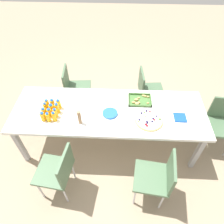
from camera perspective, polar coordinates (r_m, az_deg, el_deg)
The scene contains 24 objects.
ground_plane at distance 3.25m, azimuth -0.73°, elevation -8.58°, with size 12.00×12.00×0.00m, color gray.
party_table at distance 2.71m, azimuth -0.87°, elevation -0.40°, with size 2.55×0.85×0.75m.
chair_near_left at distance 2.53m, azimuth -14.90°, elevation -15.56°, with size 0.45×0.45×0.83m.
chair_far_left at distance 3.46m, azimuth -10.58°, elevation 7.10°, with size 0.43×0.43×0.83m.
chair_end at distance 3.26m, azimuth 28.54°, elevation -2.23°, with size 0.45×0.45×0.83m.
chair_near_right at distance 2.47m, azimuth 12.83°, elevation -17.29°, with size 0.45×0.45×0.83m.
chair_far_right at distance 3.41m, azimuth 9.94°, elevation 6.41°, with size 0.43×0.43×0.83m.
juice_bottle_0 at distance 2.65m, azimuth -18.85°, elevation -1.24°, with size 0.06×0.06×0.13m.
juice_bottle_1 at distance 2.62m, azimuth -17.52°, elevation -1.42°, with size 0.05×0.05×0.14m.
juice_bottle_2 at distance 2.60m, azimuth -15.95°, elevation -1.29°, with size 0.05×0.05×0.14m.
juice_bottle_3 at distance 2.69m, azimuth -18.57°, elevation -0.13°, with size 0.06×0.06×0.14m.
juice_bottle_4 at distance 2.67m, azimuth -17.15°, elevation -0.23°, with size 0.06×0.06×0.14m.
juice_bottle_5 at distance 2.64m, azimuth -15.63°, elevation -0.29°, with size 0.06×0.06×0.14m.
juice_bottle_6 at distance 2.74m, azimuth -18.12°, elevation 1.21°, with size 0.05×0.05×0.15m.
juice_bottle_7 at distance 2.72m, azimuth -16.63°, elevation 0.94°, with size 0.06×0.06×0.13m.
juice_bottle_8 at distance 2.69m, azimuth -15.17°, elevation 1.00°, with size 0.06×0.06×0.15m.
juice_bottle_9 at distance 2.79m, azimuth -17.77°, elevation 2.15°, with size 0.06×0.06×0.14m.
juice_bottle_10 at distance 2.76m, azimuth -16.34°, elevation 2.17°, with size 0.06×0.06×0.15m.
juice_bottle_11 at distance 2.75m, azimuth -14.75°, elevation 2.15°, with size 0.06×0.06×0.14m.
fruit_pizza at distance 2.58m, azimuth 10.33°, elevation -2.21°, with size 0.35×0.35×0.05m.
snack_tray at distance 2.81m, azimuth 7.73°, elevation 3.24°, with size 0.31×0.25×0.04m.
plate_stack at distance 2.62m, azimuth -0.56°, elevation -0.37°, with size 0.19×0.19×0.02m.
napkin_stack at distance 2.72m, azimuth 18.59°, elevation -1.48°, with size 0.15×0.15×0.02m, color #194CA5.
cardboard_tube at distance 2.48m, azimuth -9.13°, elevation -1.54°, with size 0.04×0.04×0.20m, color #9E7A56.
Camera 1 is at (0.12, -1.82, 2.69)m, focal length 32.53 mm.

